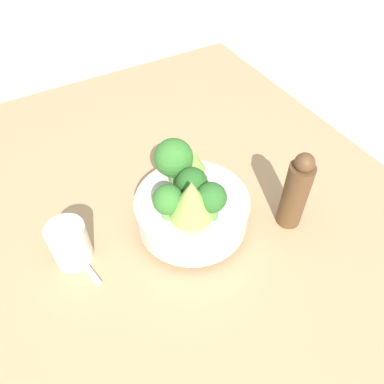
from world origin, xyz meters
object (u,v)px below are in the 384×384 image
at_px(bowl, 192,211).
at_px(fork, 75,252).
at_px(pepper_mill, 296,192).
at_px(cup, 70,244).

bearing_deg(bowl, fork, -102.72).
height_order(pepper_mill, fork, pepper_mill).
xyz_separation_m(cup, fork, (-0.01, 0.00, -0.04)).
height_order(bowl, cup, cup).
height_order(cup, pepper_mill, pepper_mill).
xyz_separation_m(pepper_mill, fork, (-0.13, -0.37, -0.07)).
relative_size(bowl, cup, 2.45).
distance_m(cup, pepper_mill, 0.39).
relative_size(cup, pepper_mill, 0.50).
distance_m(bowl, cup, 0.21).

